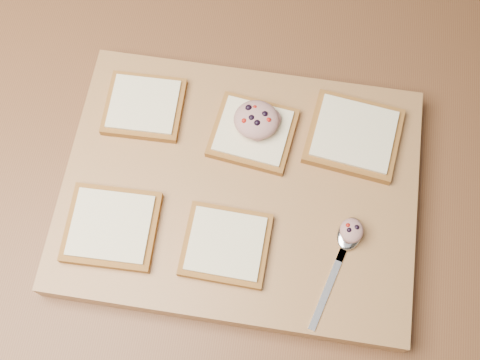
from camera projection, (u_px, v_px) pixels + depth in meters
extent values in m
plane|color=#515459|center=(203.00, 289.00, 1.73)|extent=(4.00, 4.00, 0.00)
cube|color=slate|center=(192.00, 253.00, 1.34)|extent=(1.90, 0.75, 0.84)
cube|color=brown|center=(170.00, 179.00, 0.92)|extent=(2.00, 0.80, 0.06)
cube|color=#A07144|center=(240.00, 190.00, 0.86)|extent=(0.50, 0.38, 0.04)
cube|color=olive|center=(144.00, 107.00, 0.88)|extent=(0.11, 0.11, 0.01)
cube|color=#FFF1C2|center=(144.00, 104.00, 0.88)|extent=(0.10, 0.09, 0.00)
cube|color=olive|center=(253.00, 133.00, 0.87)|extent=(0.13, 0.12, 0.01)
cube|color=#FFF1C2|center=(253.00, 131.00, 0.86)|extent=(0.11, 0.10, 0.00)
cube|color=olive|center=(354.00, 136.00, 0.86)|extent=(0.14, 0.13, 0.01)
cube|color=#FFF1C2|center=(355.00, 133.00, 0.86)|extent=(0.12, 0.11, 0.00)
cube|color=olive|center=(112.00, 227.00, 0.81)|extent=(0.12, 0.12, 0.01)
cube|color=#FFF1C2|center=(111.00, 225.00, 0.81)|extent=(0.11, 0.10, 0.00)
cube|color=olive|center=(226.00, 245.00, 0.81)|extent=(0.12, 0.11, 0.01)
cube|color=#FFF1C2|center=(226.00, 243.00, 0.80)|extent=(0.10, 0.09, 0.00)
ellipsoid|color=tan|center=(256.00, 120.00, 0.85)|extent=(0.06, 0.06, 0.03)
sphere|color=black|center=(265.00, 114.00, 0.84)|extent=(0.01, 0.01, 0.01)
sphere|color=black|center=(249.00, 108.00, 0.84)|extent=(0.01, 0.01, 0.01)
sphere|color=black|center=(257.00, 123.00, 0.83)|extent=(0.01, 0.01, 0.01)
sphere|color=black|center=(252.00, 118.00, 0.84)|extent=(0.01, 0.01, 0.01)
sphere|color=#A5140C|center=(269.00, 120.00, 0.84)|extent=(0.01, 0.01, 0.01)
sphere|color=#A5140C|center=(255.00, 108.00, 0.84)|extent=(0.01, 0.01, 0.01)
sphere|color=#A5140C|center=(244.00, 121.00, 0.84)|extent=(0.01, 0.01, 0.01)
ellipsoid|color=silver|center=(350.00, 234.00, 0.81)|extent=(0.04, 0.06, 0.01)
cube|color=silver|center=(343.00, 251.00, 0.81)|extent=(0.02, 0.03, 0.00)
cube|color=silver|center=(329.00, 286.00, 0.79)|extent=(0.04, 0.12, 0.00)
ellipsoid|color=tan|center=(352.00, 231.00, 0.80)|extent=(0.03, 0.03, 0.02)
sphere|color=black|center=(357.00, 227.00, 0.79)|extent=(0.01, 0.01, 0.01)
sphere|color=black|center=(349.00, 230.00, 0.79)|extent=(0.01, 0.01, 0.01)
sphere|color=#A5140C|center=(348.00, 225.00, 0.80)|extent=(0.01, 0.01, 0.01)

